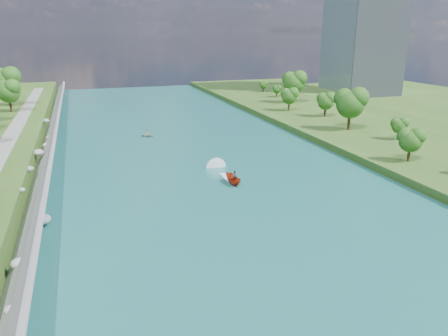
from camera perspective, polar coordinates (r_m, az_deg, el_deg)
name	(u,v)px	position (r m, az deg, el deg)	size (l,w,h in m)	color
ground	(246,216)	(57.11, 2.91, -6.29)	(260.00, 260.00, 0.00)	#2D5119
river_water	(204,171)	(74.87, -2.60, -0.38)	(55.00, 240.00, 0.10)	#195C60
berm_east	(437,144)	(99.57, 26.01, 2.79)	(44.00, 240.00, 1.50)	#2D5119
riprap_bank	(41,178)	(71.33, -22.84, -1.21)	(4.25, 236.00, 4.10)	slate
office_tower	(365,10)	(176.07, 17.99, 19.00)	(22.00, 22.00, 60.00)	gray
trees_east	(415,123)	(89.24, 23.64, 5.40)	(15.98, 145.11, 11.57)	#174311
motorboat	(230,177)	(69.62, 0.75, -1.14)	(3.60, 18.88, 1.94)	#A92A0D
raft	(147,135)	(100.27, -9.97, 4.26)	(3.61, 3.45, 1.68)	gray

